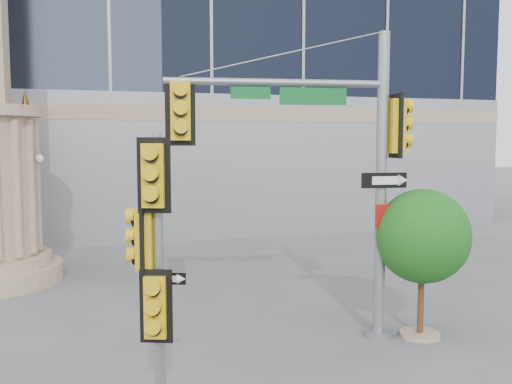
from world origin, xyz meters
name	(u,v)px	position (x,y,z in m)	size (l,w,h in m)	color
ground	(283,380)	(0.00, 0.00, 0.00)	(120.00, 120.00, 0.00)	#545456
main_signal_pole	(328,151)	(1.56, 1.65, 3.93)	(4.88, 1.07, 6.34)	slate
secondary_signal_pole	(154,256)	(-2.30, -0.82, 2.50)	(0.73, 0.70, 4.26)	slate
street_tree	(424,240)	(3.56, 1.22, 2.07)	(2.01, 1.97, 3.14)	gray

